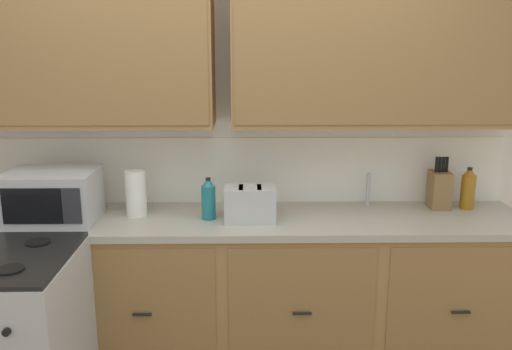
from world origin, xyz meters
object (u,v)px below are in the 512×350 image
paper_towel_roll (136,193)px  bottle_teal (208,199)px  toaster (250,204)px  bottle_amber (468,189)px  microwave (52,196)px  knife_block (439,189)px

paper_towel_roll → bottle_teal: paper_towel_roll is taller
toaster → paper_towel_roll: bearing=171.1°
bottle_teal → bottle_amber: bearing=6.5°
microwave → paper_towel_roll: 0.45m
bottle_teal → toaster: bearing=-8.1°
knife_block → bottle_amber: bearing=-5.3°
microwave → bottle_teal: (0.85, 0.03, -0.03)m
microwave → bottle_teal: 0.85m
microwave → toaster: 1.08m
microwave → paper_towel_roll: size_ratio=1.85×
microwave → toaster: size_ratio=1.71×
microwave → bottle_amber: (2.36, 0.20, -0.02)m
knife_block → bottle_teal: size_ratio=1.32×
bottle_amber → paper_towel_roll: bearing=-176.9°
paper_towel_roll → bottle_amber: size_ratio=1.05×
toaster → paper_towel_roll: (-0.64, 0.10, 0.03)m
toaster → knife_block: (1.12, 0.22, 0.02)m
knife_block → bottle_amber: knife_block is taller
paper_towel_roll → microwave: bearing=-167.8°
microwave → knife_block: size_ratio=1.55×
toaster → bottle_amber: bottle_amber is taller
microwave → paper_towel_roll: (0.44, 0.09, -0.01)m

